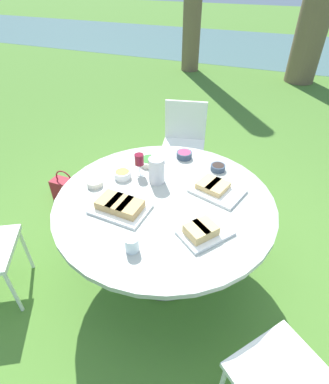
% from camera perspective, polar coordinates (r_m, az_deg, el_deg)
% --- Properties ---
extents(ground_plane, '(40.00, 40.00, 0.00)m').
position_cam_1_polar(ground_plane, '(2.55, -0.00, -14.77)').
color(ground_plane, '#4C7A2D').
extents(river_strip, '(40.00, 4.82, 0.01)m').
position_cam_1_polar(river_strip, '(10.31, 19.96, 24.38)').
color(river_strip, '#4C706B').
rests_on(river_strip, ground_plane).
extents(dining_table, '(1.47, 1.47, 0.76)m').
position_cam_1_polar(dining_table, '(2.06, -0.00, -3.49)').
color(dining_table, '#4C4C51').
rests_on(dining_table, ground_plane).
extents(chair_near_left, '(0.52, 0.51, 0.89)m').
position_cam_1_polar(chair_near_left, '(3.25, 3.73, 10.20)').
color(chair_near_left, silver).
rests_on(chair_near_left, ground_plane).
extents(water_pitcher, '(0.12, 0.11, 0.19)m').
position_cam_1_polar(water_pitcher, '(2.11, -1.50, 4.14)').
color(water_pitcher, silver).
rests_on(water_pitcher, dining_table).
extents(wine_glass, '(0.07, 0.07, 0.17)m').
position_cam_1_polar(wine_glass, '(2.18, -4.83, 6.01)').
color(wine_glass, silver).
rests_on(wine_glass, dining_table).
extents(platter_bread_main, '(0.34, 0.36, 0.08)m').
position_cam_1_polar(platter_bread_main, '(1.75, 7.32, -7.38)').
color(platter_bread_main, white).
rests_on(platter_bread_main, dining_table).
extents(platter_charcuterie, '(0.37, 0.27, 0.07)m').
position_cam_1_polar(platter_charcuterie, '(1.91, -8.47, -2.66)').
color(platter_charcuterie, white).
rests_on(platter_charcuterie, dining_table).
extents(platter_sandwich_side, '(0.39, 0.34, 0.06)m').
position_cam_1_polar(platter_sandwich_side, '(2.08, 9.64, 0.72)').
color(platter_sandwich_side, white).
rests_on(platter_sandwich_side, dining_table).
extents(bowl_fries, '(0.12, 0.12, 0.05)m').
position_cam_1_polar(bowl_fries, '(2.21, -8.01, 3.40)').
color(bowl_fries, white).
rests_on(bowl_fries, dining_table).
extents(bowl_salad, '(0.17, 0.17, 0.04)m').
position_cam_1_polar(bowl_salad, '(2.35, -2.84, 5.93)').
color(bowl_salad, beige).
rests_on(bowl_salad, dining_table).
extents(bowl_olives, '(0.11, 0.11, 0.04)m').
position_cam_1_polar(bowl_olives, '(2.31, 10.14, 4.66)').
color(bowl_olives, '#334256').
rests_on(bowl_olives, dining_table).
extents(bowl_dip_red, '(0.12, 0.12, 0.05)m').
position_cam_1_polar(bowl_dip_red, '(2.43, 3.78, 7.13)').
color(bowl_dip_red, '#334256').
rests_on(bowl_dip_red, dining_table).
extents(bowl_dip_cream, '(0.11, 0.11, 0.04)m').
position_cam_1_polar(bowl_dip_cream, '(2.17, -13.16, 1.73)').
color(bowl_dip_cream, beige).
rests_on(bowl_dip_cream, dining_table).
extents(cup_water_near, '(0.08, 0.08, 0.09)m').
position_cam_1_polar(cup_water_near, '(1.66, -6.35, -9.82)').
color(cup_water_near, silver).
rests_on(cup_water_near, dining_table).
extents(handbag, '(0.30, 0.14, 0.37)m').
position_cam_1_polar(handbag, '(3.29, -18.13, 0.38)').
color(handbag, maroon).
rests_on(handbag, ground_plane).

